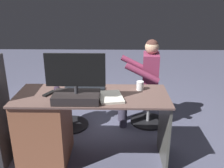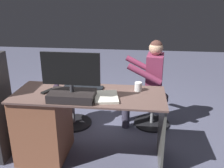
% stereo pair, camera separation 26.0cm
% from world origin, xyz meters
% --- Properties ---
extents(ground_plane, '(10.00, 10.00, 0.00)m').
position_xyz_m(ground_plane, '(0.00, 0.00, 0.00)').
color(ground_plane, '#505269').
extents(desk, '(1.52, 0.60, 0.75)m').
position_xyz_m(desk, '(0.41, 0.42, 0.39)').
color(desk, brown).
rests_on(desk, ground_plane).
extents(monitor, '(0.54, 0.26, 0.46)m').
position_xyz_m(monitor, '(0.13, 0.58, 0.88)').
color(monitor, black).
rests_on(monitor, desk).
extents(keyboard, '(0.42, 0.14, 0.02)m').
position_xyz_m(keyboard, '(0.09, 0.30, 0.76)').
color(keyboard, black).
rests_on(keyboard, desk).
extents(computer_mouse, '(0.06, 0.10, 0.04)m').
position_xyz_m(computer_mouse, '(0.38, 0.30, 0.77)').
color(computer_mouse, '#2E2132').
rests_on(computer_mouse, desk).
extents(cup, '(0.08, 0.08, 0.09)m').
position_xyz_m(cup, '(-0.49, 0.28, 0.79)').
color(cup, white).
rests_on(cup, desk).
extents(tv_remote, '(0.11, 0.15, 0.02)m').
position_xyz_m(tv_remote, '(0.42, 0.42, 0.76)').
color(tv_remote, black).
rests_on(tv_remote, desk).
extents(notebook_binder, '(0.27, 0.34, 0.02)m').
position_xyz_m(notebook_binder, '(-0.19, 0.51, 0.76)').
color(notebook_binder, silver).
rests_on(notebook_binder, desk).
extents(office_chair_teddy, '(0.49, 0.49, 0.42)m').
position_xyz_m(office_chair_teddy, '(0.38, -0.28, 0.25)').
color(office_chair_teddy, black).
rests_on(office_chair_teddy, ground_plane).
extents(teddy_bear, '(0.27, 0.27, 0.37)m').
position_xyz_m(teddy_bear, '(0.38, -0.29, 0.59)').
color(teddy_bear, '#9B7E53').
rests_on(teddy_bear, office_chair_teddy).
extents(visitor_chair, '(0.48, 0.48, 0.42)m').
position_xyz_m(visitor_chair, '(-0.68, -0.39, 0.25)').
color(visitor_chair, black).
rests_on(visitor_chair, ground_plane).
extents(person, '(0.53, 0.52, 1.15)m').
position_xyz_m(person, '(-0.60, -0.38, 0.66)').
color(person, '#7E2D4B').
rests_on(person, ground_plane).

